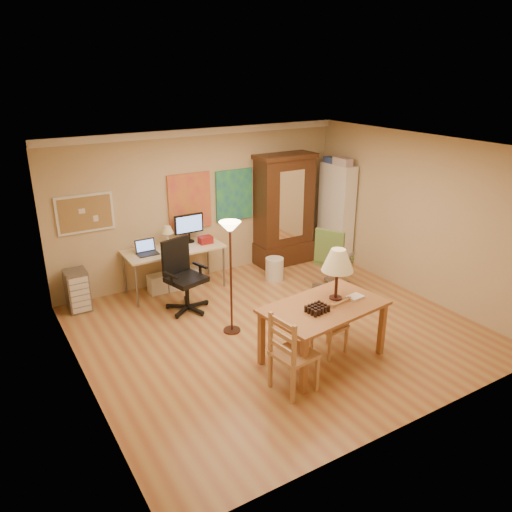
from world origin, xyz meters
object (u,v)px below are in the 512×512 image
dining_table (329,292)px  office_chair_green (332,273)px  computer_desk (175,264)px  office_chair_black (185,292)px  bookshelf (336,214)px  armoire (284,217)px

dining_table → office_chair_green: (1.42, 1.63, -0.64)m
computer_desk → office_chair_black: (-0.18, -0.83, -0.16)m
bookshelf → dining_table: bearing=-130.9°
office_chair_green → computer_desk: bearing=147.7°
computer_desk → office_chair_green: 2.74m
computer_desk → office_chair_green: bearing=-32.3°
dining_table → office_chair_black: bearing=115.4°
armoire → office_chair_green: bearing=-90.3°
office_chair_green → office_chair_black: bearing=165.8°
armoire → computer_desk: bearing=-178.0°
office_chair_black → computer_desk: bearing=77.6°
dining_table → office_chair_black: dining_table is taller
bookshelf → office_chair_black: bearing=-172.2°
office_chair_black → bookshelf: bearing=7.8°
office_chair_green → bookshelf: 1.59m
armoire → bookshelf: armoire is taller
dining_table → bookshelf: size_ratio=0.87×
computer_desk → office_chair_green: size_ratio=1.47×
office_chair_green → armoire: 1.67m
dining_table → office_chair_green: dining_table is taller
office_chair_black → armoire: size_ratio=0.54×
dining_table → computer_desk: bearing=106.1°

